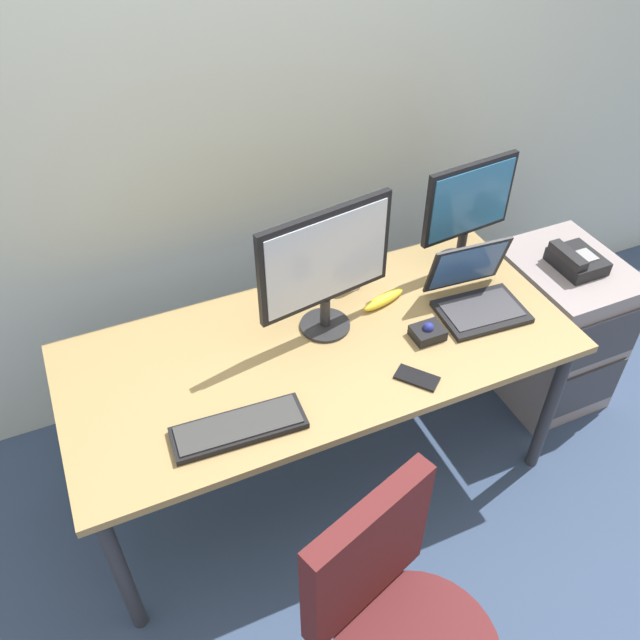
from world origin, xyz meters
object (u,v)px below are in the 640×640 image
Objects in this scene: file_cabinet at (552,328)px; monitor_side at (468,208)px; desk_phone at (576,260)px; trackball_mouse at (428,332)px; monitor_main at (326,264)px; coffee_mug at (351,272)px; keyboard at (239,427)px; banana at (383,300)px; laptop at (476,294)px; cell_phone at (417,378)px.

file_cabinet is 1.56× the size of monitor_side.
desk_phone reaches higher than file_cabinet.
trackball_mouse is (-0.76, -0.13, 0.00)m from desk_phone.
monitor_main is 4.30× the size of coffee_mug.
keyboard is 2.20× the size of banana.
monitor_side reaches higher than laptop.
laptop reaches higher than cell_phone.
coffee_mug is (-0.46, 0.06, -0.20)m from monitor_side.
monitor_main is (-1.07, 0.05, 0.64)m from file_cabinet.
keyboard is at bearing -169.82° from file_cabinet.
desk_phone is at bearing -6.80° from banana.
file_cabinet is at bearing -14.80° from coffee_mug.
trackball_mouse reaches higher than keyboard.
monitor_main is 4.55× the size of trackball_mouse.
keyboard is at bearing -170.18° from trackball_mouse.
laptop reaches higher than coffee_mug.
monitor_main is 0.60m from keyboard.
banana is (0.25, 0.03, -0.26)m from monitor_main.
laptop is 2.82× the size of coffee_mug.
coffee_mug is at bearing 43.97° from monitor_main.
file_cabinet is 3.49× the size of desk_phone.
coffee_mug is 0.61× the size of banana.
coffee_mug reaches higher than desk_phone.
monitor_main is 1.52× the size of laptop.
coffee_mug is at bearing 165.20° from file_cabinet.
laptop is at bearing -174.59° from desk_phone.
file_cabinet is 1.02m from cell_phone.
coffee_mug reaches higher than file_cabinet.
file_cabinet is at bearing -5.60° from banana.
monitor_side is 0.52m from trackball_mouse.
desk_phone is 0.82m from banana.
file_cabinet is at bearing 10.18° from keyboard.
monitor_main is (-1.07, 0.07, 0.26)m from desk_phone.
trackball_mouse is at bearing -136.43° from monitor_side.
banana is at bearing 173.20° from desk_phone.
file_cabinet is 1.67× the size of keyboard.
banana is at bearing -68.23° from coffee_mug.
file_cabinet is 0.78m from monitor_side.
coffee_mug is (-0.37, 0.30, 0.00)m from laptop.
file_cabinet is 4.91× the size of cell_phone.
keyboard is (-1.08, -0.45, -0.25)m from monitor_side.
coffee_mug is 0.17m from banana.
desk_phone is 1.72× the size of coffee_mug.
keyboard is (-1.50, -0.25, -0.01)m from desk_phone.
trackball_mouse is 0.77× the size of cell_phone.
laptop is (-0.09, -0.24, -0.21)m from monitor_side.
monitor_main is 1.20× the size of keyboard.
keyboard is (-1.51, -0.27, 0.37)m from file_cabinet.
monitor_side is at bearing 22.62° from keyboard.
file_cabinet is 0.38m from desk_phone.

